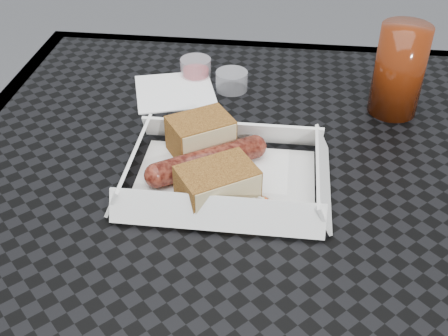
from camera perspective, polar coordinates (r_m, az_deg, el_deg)
name	(u,v)px	position (r m, az deg, el deg)	size (l,w,h in m)	color
patio_table	(244,216)	(0.76, 2.09, -4.92)	(0.80, 0.80, 0.74)	black
food_tray	(225,181)	(0.69, 0.10, -1.36)	(0.22, 0.15, 0.00)	white
bratwurst	(207,161)	(0.70, -1.70, 0.76)	(0.14, 0.11, 0.03)	maroon
bread_near	(201,135)	(0.73, -2.39, 3.35)	(0.08, 0.06, 0.05)	brown
bread_far	(217,185)	(0.65, -0.69, -1.71)	(0.09, 0.06, 0.04)	brown
veg_garnish	(259,208)	(0.65, 3.61, -4.12)	(0.03, 0.03, 0.00)	#ED450A
napkin	(175,91)	(0.89, -5.00, 7.78)	(0.12, 0.12, 0.00)	white
condiment_cup_sauce	(196,68)	(0.93, -2.89, 10.14)	(0.05, 0.05, 0.03)	maroon
condiment_cup_empty	(232,81)	(0.89, 0.78, 8.85)	(0.05, 0.05, 0.03)	silver
drink_glass	(399,70)	(0.84, 17.37, 9.44)	(0.07, 0.07, 0.13)	#511906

